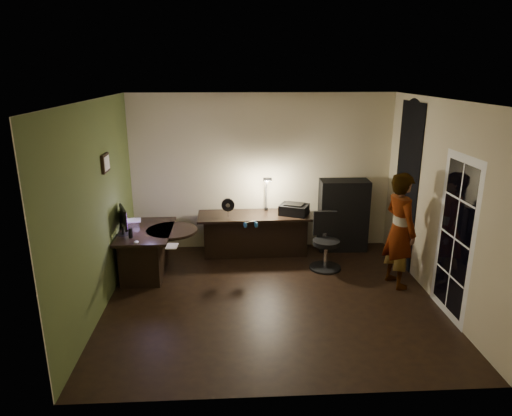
{
  "coord_description": "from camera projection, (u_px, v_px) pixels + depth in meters",
  "views": [
    {
      "loc": [
        -0.53,
        -5.7,
        3.05
      ],
      "look_at": [
        -0.15,
        1.05,
        1.0
      ],
      "focal_mm": 32.0,
      "sensor_mm": 36.0,
      "label": 1
    }
  ],
  "objects": [
    {
      "name": "speaker",
      "position": [
        131.0,
        233.0,
        6.58
      ],
      "size": [
        0.07,
        0.07,
        0.16
      ],
      "primitive_type": "cylinder",
      "rotation": [
        0.0,
        0.0,
        0.11
      ],
      "color": "black",
      "rests_on": "desk_left"
    },
    {
      "name": "wall_left",
      "position": [
        97.0,
        208.0,
        5.85
      ],
      "size": [
        0.01,
        4.0,
        2.7
      ],
      "primitive_type": "cube",
      "color": "beige",
      "rests_on": "floor"
    },
    {
      "name": "headphones",
      "position": [
        251.0,
        224.0,
        7.07
      ],
      "size": [
        0.23,
        0.17,
        0.1
      ],
      "primitive_type": "cube",
      "rotation": [
        0.0,
        0.0,
        0.43
      ],
      "color": "#266098",
      "rests_on": "desk_right"
    },
    {
      "name": "person",
      "position": [
        400.0,
        230.0,
        6.54
      ],
      "size": [
        0.54,
        0.69,
        1.7
      ],
      "primitive_type": "imported",
      "rotation": [
        0.0,
        0.0,
        1.82
      ],
      "color": "#D8A88C",
      "rests_on": "floor"
    },
    {
      "name": "laptop_stand",
      "position": [
        130.0,
        224.0,
        7.05
      ],
      "size": [
        0.31,
        0.29,
        0.1
      ],
      "primitive_type": "cube",
      "rotation": [
        0.0,
        0.0,
        0.43
      ],
      "color": "silver",
      "rests_on": "desk_left"
    },
    {
      "name": "desk_lamp",
      "position": [
        266.0,
        192.0,
        7.81
      ],
      "size": [
        0.28,
        0.35,
        0.68
      ],
      "primitive_type": "cube",
      "rotation": [
        0.0,
        0.0,
        0.43
      ],
      "color": "black",
      "rests_on": "desk_right"
    },
    {
      "name": "desk_right",
      "position": [
        255.0,
        235.0,
        7.77
      ],
      "size": [
        1.94,
        0.7,
        0.72
      ],
      "primitive_type": "cube",
      "rotation": [
        0.0,
        0.0,
        0.02
      ],
      "color": "black",
      "rests_on": "floor"
    },
    {
      "name": "french_door",
      "position": [
        455.0,
        238.0,
        5.65
      ],
      "size": [
        0.02,
        0.92,
        2.1
      ],
      "primitive_type": "cube",
      "color": "white",
      "rests_on": "floor"
    },
    {
      "name": "ceiling",
      "position": [
        273.0,
        100.0,
        5.58
      ],
      "size": [
        4.5,
        4.0,
        0.01
      ],
      "primitive_type": "cube",
      "color": "silver",
      "rests_on": "floor"
    },
    {
      "name": "desk_left",
      "position": [
        148.0,
        252.0,
        7.02
      ],
      "size": [
        0.77,
        1.26,
        0.72
      ],
      "primitive_type": "cube",
      "rotation": [
        0.0,
        0.0,
        -0.0
      ],
      "color": "black",
      "rests_on": "floor"
    },
    {
      "name": "mouse",
      "position": [
        136.0,
        242.0,
        6.41
      ],
      "size": [
        0.1,
        0.12,
        0.04
      ],
      "primitive_type": "ellipsoid",
      "rotation": [
        0.0,
        0.0,
        -0.38
      ],
      "color": "silver",
      "rests_on": "desk_left"
    },
    {
      "name": "pen",
      "position": [
        153.0,
        230.0,
        6.93
      ],
      "size": [
        0.03,
        0.15,
        0.01
      ],
      "primitive_type": "cube",
      "rotation": [
        0.0,
        0.0,
        0.14
      ],
      "color": "black",
      "rests_on": "desk_left"
    },
    {
      "name": "office_chair",
      "position": [
        326.0,
        242.0,
        7.18
      ],
      "size": [
        0.52,
        0.52,
        0.9
      ],
      "primitive_type": "cube",
      "rotation": [
        0.0,
        0.0,
        -0.03
      ],
      "color": "black",
      "rests_on": "floor"
    },
    {
      "name": "desk_fan",
      "position": [
        228.0,
        208.0,
        7.49
      ],
      "size": [
        0.22,
        0.13,
        0.33
      ],
      "primitive_type": "cube",
      "rotation": [
        0.0,
        0.0,
        -0.05
      ],
      "color": "black",
      "rests_on": "desk_right"
    },
    {
      "name": "floor",
      "position": [
        271.0,
        298.0,
        6.36
      ],
      "size": [
        4.5,
        4.0,
        0.01
      ],
      "primitive_type": "cube",
      "color": "black",
      "rests_on": "ground"
    },
    {
      "name": "wall_back",
      "position": [
        262.0,
        173.0,
        7.89
      ],
      "size": [
        4.5,
        0.01,
        2.7
      ],
      "primitive_type": "cube",
      "color": "beige",
      "rests_on": "floor"
    },
    {
      "name": "cabinet",
      "position": [
        343.0,
        215.0,
        7.96
      ],
      "size": [
        0.84,
        0.44,
        1.25
      ],
      "primitive_type": "cube",
      "rotation": [
        0.0,
        0.0,
        -0.03
      ],
      "color": "black",
      "rests_on": "floor"
    },
    {
      "name": "wall_right",
      "position": [
        440.0,
        203.0,
        6.09
      ],
      "size": [
        0.01,
        4.0,
        2.7
      ],
      "primitive_type": "cube",
      "color": "beige",
      "rests_on": "floor"
    },
    {
      "name": "framed_picture",
      "position": [
        105.0,
        163.0,
        6.14
      ],
      "size": [
        0.04,
        0.3,
        0.25
      ],
      "primitive_type": "cube",
      "color": "black",
      "rests_on": "wall_left"
    },
    {
      "name": "phone",
      "position": [
        164.0,
        238.0,
        6.59
      ],
      "size": [
        0.11,
        0.15,
        0.01
      ],
      "primitive_type": "cube",
      "rotation": [
        0.0,
        0.0,
        0.3
      ],
      "color": "black",
      "rests_on": "desk_left"
    },
    {
      "name": "notepad",
      "position": [
        172.0,
        246.0,
        6.3
      ],
      "size": [
        0.16,
        0.22,
        0.01
      ],
      "primitive_type": "cube",
      "rotation": [
        0.0,
        0.0,
        -0.04
      ],
      "color": "silver",
      "rests_on": "desk_left"
    },
    {
      "name": "monitor",
      "position": [
        123.0,
        225.0,
        6.69
      ],
      "size": [
        0.25,
        0.47,
        0.31
      ],
      "primitive_type": "cube",
      "rotation": [
        0.0,
        0.0,
        0.37
      ],
      "color": "black",
      "rests_on": "desk_left"
    },
    {
      "name": "arched_doorway",
      "position": [
        406.0,
        186.0,
        7.2
      ],
      "size": [
        0.01,
        0.9,
        2.6
      ],
      "primitive_type": "cube",
      "color": "black",
      "rests_on": "floor"
    },
    {
      "name": "green_wall_overlay",
      "position": [
        98.0,
        208.0,
        5.85
      ],
      "size": [
        0.0,
        4.0,
        2.7
      ],
      "primitive_type": "cube",
      "color": "#485728",
      "rests_on": "floor"
    },
    {
      "name": "laptop",
      "position": [
        131.0,
        215.0,
        7.0
      ],
      "size": [
        0.33,
        0.31,
        0.2
      ],
      "primitive_type": "cube",
      "rotation": [
        0.0,
        0.0,
        0.17
      ],
      "color": "silver",
      "rests_on": "laptop_stand"
    },
    {
      "name": "printer",
      "position": [
        294.0,
        209.0,
        7.64
      ],
      "size": [
        0.56,
        0.51,
        0.2
      ],
      "primitive_type": "cube",
      "rotation": [
        0.0,
        0.0,
        -0.41
      ],
      "color": "black",
      "rests_on": "desk_right"
    },
    {
      "name": "wall_front",
      "position": [
        292.0,
        270.0,
        4.06
      ],
      "size": [
        4.5,
        0.01,
        2.7
      ],
      "primitive_type": "cube",
      "color": "beige",
      "rests_on": "floor"
    }
  ]
}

